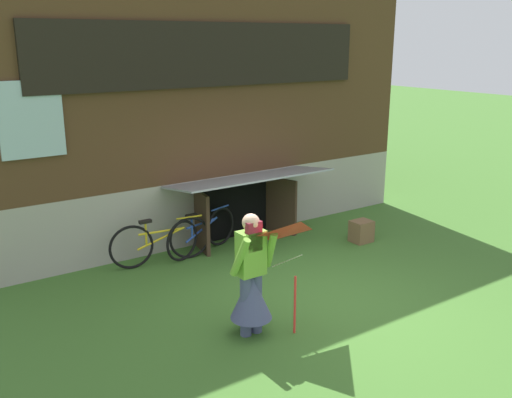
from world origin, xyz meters
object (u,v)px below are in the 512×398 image
Objects in this scene: bicycle_blue at (202,232)px; wooden_crate at (361,231)px; kite at (300,252)px; person at (251,285)px; bicycle_yellow at (161,241)px.

bicycle_blue reaches higher than wooden_crate.
bicycle_blue is at bearing 80.78° from kite.
bicycle_blue is at bearing 156.43° from wooden_crate.
kite is at bearing -67.52° from person.
person reaches higher than kite.
kite is at bearing -116.44° from bicycle_blue.
person is at bearing 120.12° from kite.
kite is at bearing -145.56° from wooden_crate.
wooden_crate is at bearing 34.44° from kite.
bicycle_blue is at bearing 65.34° from person.
bicycle_blue is (0.54, 3.34, -0.83)m from kite.
kite is 3.39m from bicycle_yellow.
bicycle_yellow is (0.07, 2.74, -0.28)m from person.
bicycle_yellow is 4.33× the size of wooden_crate.
kite reaches higher than bicycle_blue.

